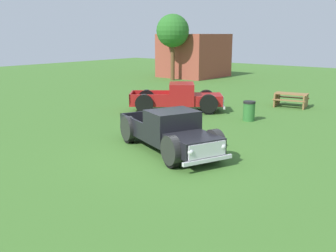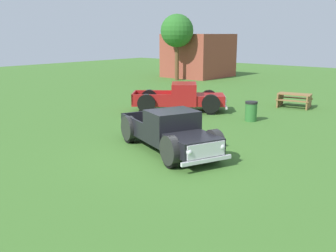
{
  "view_description": "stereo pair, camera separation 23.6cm",
  "coord_description": "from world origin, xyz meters",
  "px_view_note": "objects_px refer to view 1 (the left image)",
  "views": [
    {
      "loc": [
        8.27,
        -9.97,
        4.1
      ],
      "look_at": [
        -0.29,
        0.48,
        0.9
      ],
      "focal_mm": 41.88,
      "sensor_mm": 36.0,
      "label": 1
    },
    {
      "loc": [
        8.45,
        -9.82,
        4.1
      ],
      "look_at": [
        -0.29,
        0.48,
        0.9
      ],
      "focal_mm": 41.88,
      "sensor_mm": 36.0,
      "label": 2
    }
  ],
  "objects_px": {
    "oak_tree_east": "(173,31)",
    "picnic_table": "(291,98)",
    "pickup_truck_behind_left": "(183,98)",
    "pickup_truck_foreground": "(173,133)",
    "trash_can": "(249,111)"
  },
  "relations": [
    {
      "from": "oak_tree_east",
      "to": "picnic_table",
      "type": "bearing_deg",
      "value": -23.95
    },
    {
      "from": "pickup_truck_behind_left",
      "to": "oak_tree_east",
      "type": "xyz_separation_m",
      "value": [
        -9.49,
        10.99,
        3.57
      ]
    },
    {
      "from": "picnic_table",
      "to": "oak_tree_east",
      "type": "height_order",
      "value": "oak_tree_east"
    },
    {
      "from": "pickup_truck_behind_left",
      "to": "pickup_truck_foreground",
      "type": "bearing_deg",
      "value": -55.29
    },
    {
      "from": "pickup_truck_behind_left",
      "to": "trash_can",
      "type": "distance_m",
      "value": 3.91
    },
    {
      "from": "trash_can",
      "to": "oak_tree_east",
      "type": "bearing_deg",
      "value": 140.95
    },
    {
      "from": "pickup_truck_foreground",
      "to": "pickup_truck_behind_left",
      "type": "distance_m",
      "value": 7.64
    },
    {
      "from": "pickup_truck_foreground",
      "to": "pickup_truck_behind_left",
      "type": "xyz_separation_m",
      "value": [
        -4.35,
        6.28,
        0.01
      ]
    },
    {
      "from": "trash_can",
      "to": "oak_tree_east",
      "type": "xyz_separation_m",
      "value": [
        -13.39,
        10.86,
        3.82
      ]
    },
    {
      "from": "pickup_truck_foreground",
      "to": "oak_tree_east",
      "type": "height_order",
      "value": "oak_tree_east"
    },
    {
      "from": "pickup_truck_foreground",
      "to": "oak_tree_east",
      "type": "distance_m",
      "value": 22.42
    },
    {
      "from": "pickup_truck_behind_left",
      "to": "picnic_table",
      "type": "height_order",
      "value": "pickup_truck_behind_left"
    },
    {
      "from": "pickup_truck_foreground",
      "to": "trash_can",
      "type": "relative_size",
      "value": 5.49
    },
    {
      "from": "pickup_truck_foreground",
      "to": "trash_can",
      "type": "xyz_separation_m",
      "value": [
        -0.45,
        6.41,
        -0.24
      ]
    },
    {
      "from": "trash_can",
      "to": "pickup_truck_foreground",
      "type": "bearing_deg",
      "value": -86.01
    }
  ]
}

